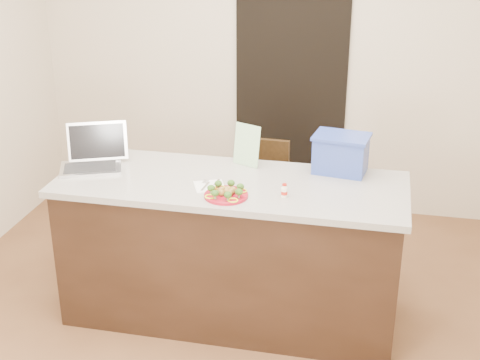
% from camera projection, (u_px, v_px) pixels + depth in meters
% --- Properties ---
extents(ground, '(4.00, 4.00, 0.00)m').
position_uv_depth(ground, '(222.00, 336.00, 4.05)').
color(ground, brown).
rests_on(ground, ground).
extents(room_shell, '(4.00, 4.00, 4.00)m').
position_uv_depth(room_shell, '(219.00, 75.00, 3.42)').
color(room_shell, white).
rests_on(room_shell, ground).
extents(doorway, '(0.90, 0.02, 2.00)m').
position_uv_depth(doorway, '(291.00, 92.00, 5.42)').
color(doorway, black).
rests_on(doorway, ground).
extents(island, '(2.06, 0.76, 0.92)m').
position_uv_depth(island, '(231.00, 250.00, 4.10)').
color(island, black).
rests_on(island, ground).
extents(plate, '(0.25, 0.25, 0.02)m').
position_uv_depth(plate, '(226.00, 195.00, 3.71)').
color(plate, maroon).
rests_on(plate, island).
extents(meatballs, '(0.10, 0.09, 0.04)m').
position_uv_depth(meatballs, '(226.00, 191.00, 3.71)').
color(meatballs, olive).
rests_on(meatballs, plate).
extents(broccoli, '(0.21, 0.21, 0.04)m').
position_uv_depth(broccoli, '(226.00, 189.00, 3.70)').
color(broccoli, '#204412').
rests_on(broccoli, plate).
extents(pepper_rings, '(0.21, 0.21, 0.01)m').
position_uv_depth(pepper_rings, '(226.00, 194.00, 3.71)').
color(pepper_rings, yellow).
rests_on(pepper_rings, plate).
extents(napkin, '(0.22, 0.22, 0.01)m').
position_uv_depth(napkin, '(210.00, 186.00, 3.84)').
color(napkin, white).
rests_on(napkin, island).
extents(fork, '(0.04, 0.16, 0.00)m').
position_uv_depth(fork, '(207.00, 184.00, 3.85)').
color(fork, '#BCBBC0').
rests_on(fork, napkin).
extents(knife, '(0.02, 0.18, 0.01)m').
position_uv_depth(knife, '(214.00, 187.00, 3.82)').
color(knife, silver).
rests_on(knife, napkin).
extents(yogurt_bottle, '(0.04, 0.04, 0.08)m').
position_uv_depth(yogurt_bottle, '(284.00, 191.00, 3.70)').
color(yogurt_bottle, white).
rests_on(yogurt_bottle, island).
extents(laptop, '(0.43, 0.41, 0.26)m').
position_uv_depth(laptop, '(94.00, 155.00, 4.12)').
color(laptop, silver).
rests_on(laptop, island).
extents(leaflet, '(0.18, 0.11, 0.26)m').
position_uv_depth(leaflet, '(247.00, 145.00, 4.11)').
color(leaflet, white).
rests_on(leaflet, island).
extents(blue_box, '(0.36, 0.28, 0.23)m').
position_uv_depth(blue_box, '(341.00, 153.00, 4.01)').
color(blue_box, '#2A3F98').
rests_on(blue_box, island).
extents(chair, '(0.41, 0.41, 0.88)m').
position_uv_depth(chair, '(260.00, 193.00, 4.79)').
color(chair, '#34210F').
rests_on(chair, ground).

